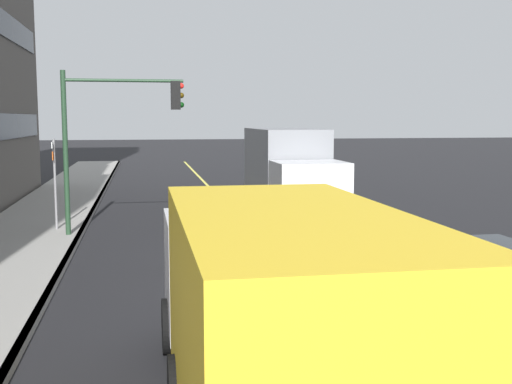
{
  "coord_description": "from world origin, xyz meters",
  "views": [
    {
      "loc": [
        -15.19,
        3.58,
        3.81
      ],
      "look_at": [
        0.85,
        0.67,
        1.87
      ],
      "focal_mm": 43.59,
      "sensor_mm": 36.0,
      "label": 1
    }
  ],
  "objects_px": {
    "traffic_light_mast": "(113,124)",
    "truck_gray": "(289,170)",
    "pedestrian_with_backpack": "(192,229)",
    "car_silver": "(493,279)",
    "truck_yellow": "(273,310)",
    "street_sign_post": "(55,178)"
  },
  "relations": [
    {
      "from": "truck_gray",
      "to": "traffic_light_mast",
      "type": "height_order",
      "value": "traffic_light_mast"
    },
    {
      "from": "pedestrian_with_backpack",
      "to": "street_sign_post",
      "type": "height_order",
      "value": "street_sign_post"
    },
    {
      "from": "car_silver",
      "to": "truck_yellow",
      "type": "xyz_separation_m",
      "value": [
        -3.77,
        5.17,
        0.84
      ]
    },
    {
      "from": "truck_gray",
      "to": "truck_yellow",
      "type": "bearing_deg",
      "value": 166.01
    },
    {
      "from": "truck_gray",
      "to": "pedestrian_with_backpack",
      "type": "height_order",
      "value": "truck_gray"
    },
    {
      "from": "car_silver",
      "to": "truck_yellow",
      "type": "distance_m",
      "value": 6.45
    },
    {
      "from": "traffic_light_mast",
      "to": "truck_gray",
      "type": "bearing_deg",
      "value": -60.48
    },
    {
      "from": "pedestrian_with_backpack",
      "to": "street_sign_post",
      "type": "xyz_separation_m",
      "value": [
        5.9,
        4.05,
        0.79
      ]
    },
    {
      "from": "pedestrian_with_backpack",
      "to": "truck_gray",
      "type": "bearing_deg",
      "value": -28.01
    },
    {
      "from": "traffic_light_mast",
      "to": "street_sign_post",
      "type": "relative_size",
      "value": 1.68
    },
    {
      "from": "truck_yellow",
      "to": "street_sign_post",
      "type": "xyz_separation_m",
      "value": [
        14.28,
        4.37,
        0.3
      ]
    },
    {
      "from": "traffic_light_mast",
      "to": "pedestrian_with_backpack",
      "type": "bearing_deg",
      "value": -156.64
    },
    {
      "from": "car_silver",
      "to": "street_sign_post",
      "type": "relative_size",
      "value": 1.49
    },
    {
      "from": "pedestrian_with_backpack",
      "to": "truck_yellow",
      "type": "bearing_deg",
      "value": -177.8
    },
    {
      "from": "truck_yellow",
      "to": "street_sign_post",
      "type": "relative_size",
      "value": 2.34
    },
    {
      "from": "truck_gray",
      "to": "truck_yellow",
      "type": "relative_size",
      "value": 1.04
    },
    {
      "from": "pedestrian_with_backpack",
      "to": "traffic_light_mast",
      "type": "xyz_separation_m",
      "value": [
        4.78,
        2.07,
        2.59
      ]
    },
    {
      "from": "truck_gray",
      "to": "street_sign_post",
      "type": "height_order",
      "value": "truck_gray"
    },
    {
      "from": "street_sign_post",
      "to": "truck_yellow",
      "type": "bearing_deg",
      "value": -162.99
    },
    {
      "from": "traffic_light_mast",
      "to": "truck_yellow",
      "type": "bearing_deg",
      "value": -169.72
    },
    {
      "from": "truck_yellow",
      "to": "traffic_light_mast",
      "type": "bearing_deg",
      "value": 10.28
    },
    {
      "from": "pedestrian_with_backpack",
      "to": "street_sign_post",
      "type": "relative_size",
      "value": 0.57
    }
  ]
}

